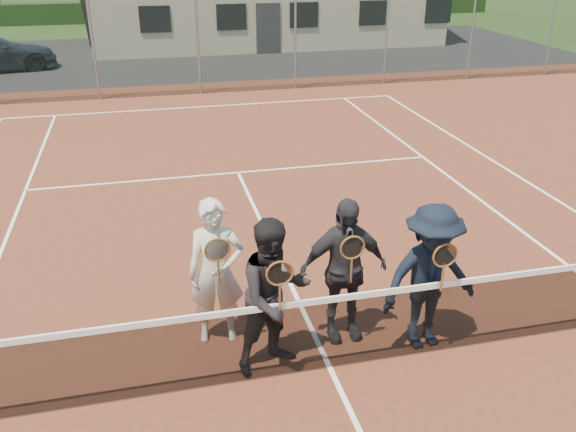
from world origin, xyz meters
name	(u,v)px	position (x,y,z in m)	size (l,w,h in m)	color
ground	(184,57)	(0.00, 20.00, 0.00)	(220.00, 220.00, 0.00)	#254217
court_surface	(330,368)	(0.00, 0.00, 0.01)	(30.00, 30.00, 0.02)	#562819
tarmac_carpark	(80,61)	(-4.00, 20.00, 0.01)	(40.00, 12.00, 0.01)	black
hedge_row	(166,11)	(0.00, 32.00, 0.55)	(40.00, 1.20, 1.10)	black
court_markings	(330,367)	(0.00, 0.00, 0.02)	(11.03, 23.83, 0.01)	white
tennis_net	(331,330)	(0.00, 0.00, 0.54)	(11.68, 0.08, 1.10)	slate
perimeter_fence	(198,44)	(0.00, 13.50, 1.52)	(30.07, 0.07, 3.02)	slate
player_a	(216,272)	(-1.13, 0.88, 0.92)	(0.70, 0.53, 1.80)	beige
player_b	(274,296)	(-0.58, 0.23, 0.92)	(1.04, 0.92, 1.80)	black
player_c	(343,270)	(0.32, 0.59, 0.92)	(1.06, 0.51, 1.80)	#26262B
player_d	(430,278)	(1.22, 0.18, 0.92)	(1.22, 0.78, 1.80)	black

